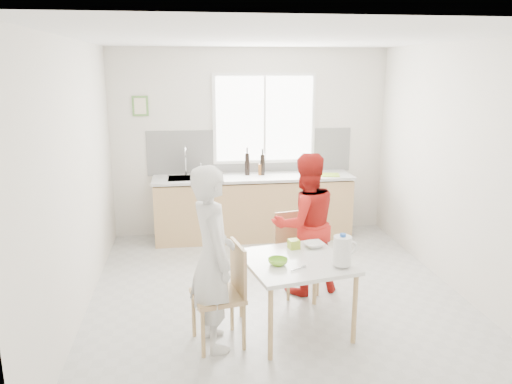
# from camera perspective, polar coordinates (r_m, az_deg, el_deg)

# --- Properties ---
(ground) EXTENTS (4.50, 4.50, 0.00)m
(ground) POSITION_cam_1_polar(r_m,az_deg,el_deg) (5.58, 2.39, -11.74)
(ground) COLOR #B7B7B2
(ground) RESTS_ON ground
(room_shell) EXTENTS (4.50, 4.50, 4.50)m
(room_shell) POSITION_cam_1_polar(r_m,az_deg,el_deg) (5.08, 2.58, 5.21)
(room_shell) COLOR silver
(room_shell) RESTS_ON ground
(window) EXTENTS (1.50, 0.06, 1.30)m
(window) POSITION_cam_1_polar(r_m,az_deg,el_deg) (7.28, 0.97, 8.37)
(window) COLOR white
(window) RESTS_ON room_shell
(backsplash) EXTENTS (3.00, 0.02, 0.65)m
(backsplash) POSITION_cam_1_polar(r_m,az_deg,el_deg) (7.33, -0.61, 4.66)
(backsplash) COLOR white
(backsplash) RESTS_ON room_shell
(picture_frame) EXTENTS (0.22, 0.03, 0.28)m
(picture_frame) POSITION_cam_1_polar(r_m,az_deg,el_deg) (7.22, -13.10, 9.55)
(picture_frame) COLOR #5A8F41
(picture_frame) RESTS_ON room_shell
(kitchen_counter) EXTENTS (2.84, 0.64, 1.37)m
(kitchen_counter) POSITION_cam_1_polar(r_m,az_deg,el_deg) (7.23, -0.33, -2.04)
(kitchen_counter) COLOR tan
(kitchen_counter) RESTS_ON ground
(dining_table) EXTENTS (1.08, 1.08, 0.70)m
(dining_table) POSITION_cam_1_polar(r_m,az_deg,el_deg) (4.68, 4.57, -8.56)
(dining_table) COLOR white
(dining_table) RESTS_ON ground
(chair_left) EXTENTS (0.50, 0.50, 0.93)m
(chair_left) POSITION_cam_1_polar(r_m,az_deg,el_deg) (4.52, -3.54, -11.09)
(chair_left) COLOR tan
(chair_left) RESTS_ON ground
(chair_far) EXTENTS (0.48, 0.48, 0.88)m
(chair_far) POSITION_cam_1_polar(r_m,az_deg,el_deg) (5.56, 4.45, -6.43)
(chair_far) COLOR tan
(chair_far) RESTS_ON ground
(person_white) EXTENTS (0.51, 0.67, 1.65)m
(person_white) POSITION_cam_1_polar(r_m,az_deg,el_deg) (4.37, -4.96, -7.55)
(person_white) COLOR silver
(person_white) RESTS_ON ground
(person_red) EXTENTS (0.86, 0.73, 1.55)m
(person_red) POSITION_cam_1_polar(r_m,az_deg,el_deg) (5.44, 5.63, -3.66)
(person_red) COLOR red
(person_red) RESTS_ON ground
(bowl_green) EXTENTS (0.21, 0.21, 0.06)m
(bowl_green) POSITION_cam_1_polar(r_m,az_deg,el_deg) (4.52, 2.51, -7.96)
(bowl_green) COLOR #7EC82E
(bowl_green) RESTS_ON dining_table
(bowl_white) EXTENTS (0.23, 0.23, 0.05)m
(bowl_white) POSITION_cam_1_polar(r_m,az_deg,el_deg) (4.97, 6.60, -6.01)
(bowl_white) COLOR white
(bowl_white) RESTS_ON dining_table
(milk_jug) EXTENTS (0.23, 0.16, 0.29)m
(milk_jug) POSITION_cam_1_polar(r_m,az_deg,el_deg) (4.50, 9.89, -6.57)
(milk_jug) COLOR white
(milk_jug) RESTS_ON dining_table
(green_box) EXTENTS (0.12, 0.12, 0.09)m
(green_box) POSITION_cam_1_polar(r_m,az_deg,el_deg) (4.91, 4.34, -5.95)
(green_box) COLOR #99B82A
(green_box) RESTS_ON dining_table
(spoon) EXTENTS (0.14, 0.09, 0.01)m
(spoon) POSITION_cam_1_polar(r_m,az_deg,el_deg) (4.43, 4.79, -8.74)
(spoon) COLOR #A5A5AA
(spoon) RESTS_ON dining_table
(cutting_board) EXTENTS (0.40, 0.32, 0.01)m
(cutting_board) POSITION_cam_1_polar(r_m,az_deg,el_deg) (7.22, 8.11, 1.95)
(cutting_board) COLOR #87B62A
(cutting_board) RESTS_ON kitchen_counter
(wine_bottle_a) EXTENTS (0.07, 0.07, 0.32)m
(wine_bottle_a) POSITION_cam_1_polar(r_m,az_deg,el_deg) (7.14, -1.01, 3.22)
(wine_bottle_a) COLOR black
(wine_bottle_a) RESTS_ON kitchen_counter
(wine_bottle_b) EXTENTS (0.07, 0.07, 0.30)m
(wine_bottle_b) POSITION_cam_1_polar(r_m,az_deg,el_deg) (7.15, 0.74, 3.15)
(wine_bottle_b) COLOR black
(wine_bottle_b) RESTS_ON kitchen_counter
(jar_amber) EXTENTS (0.06, 0.06, 0.16)m
(jar_amber) POSITION_cam_1_polar(r_m,az_deg,el_deg) (7.16, 0.49, 2.60)
(jar_amber) COLOR brown
(jar_amber) RESTS_ON kitchen_counter
(soap_bottle) EXTENTS (0.10, 0.10, 0.19)m
(soap_bottle) POSITION_cam_1_polar(r_m,az_deg,el_deg) (7.11, -6.32, 2.54)
(soap_bottle) COLOR #999999
(soap_bottle) RESTS_ON kitchen_counter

